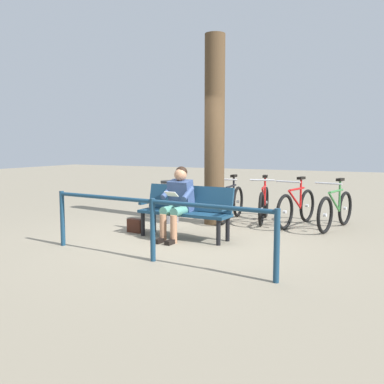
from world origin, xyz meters
TOP-DOWN VIEW (x-y plane):
  - ground_plane at (0.00, 0.00)m, footprint 40.00×40.00m
  - bench at (0.05, -0.16)m, footprint 1.62×0.57m
  - person_reading at (0.13, 0.00)m, footprint 0.51×0.78m
  - handbag at (1.06, -0.13)m, footprint 0.31×0.17m
  - tree_trunk at (0.14, -1.53)m, footprint 0.39×0.39m
  - litter_bin at (0.99, -1.25)m, footprint 0.37×0.37m
  - bicycle_purple at (-2.09, -2.01)m, footprint 0.53×1.66m
  - bicycle_red at (-1.36, -2.06)m, footprint 0.51×1.66m
  - bicycle_orange at (-0.67, -2.20)m, footprint 0.52×1.66m
  - bicycle_black at (-0.03, -2.02)m, footprint 0.48×1.68m
  - railing_fence at (-0.22, 1.37)m, footprint 3.53×0.39m

SIDE VIEW (x-z plane):
  - ground_plane at x=0.00m, z-range 0.00..0.00m
  - handbag at x=1.06m, z-range 0.00..0.24m
  - bicycle_purple at x=-2.09m, z-range -0.11..0.83m
  - bicycle_red at x=-1.36m, z-range -0.11..0.83m
  - bicycle_orange at x=-0.67m, z-range -0.11..0.83m
  - bicycle_black at x=-0.03m, z-range -0.11..0.83m
  - litter_bin at x=0.99m, z-range 0.00..0.84m
  - bench at x=0.05m, z-range 0.07..0.94m
  - railing_fence at x=-0.22m, z-range 0.18..1.03m
  - person_reading at x=0.13m, z-range 0.06..1.27m
  - tree_trunk at x=0.14m, z-range 0.00..3.65m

